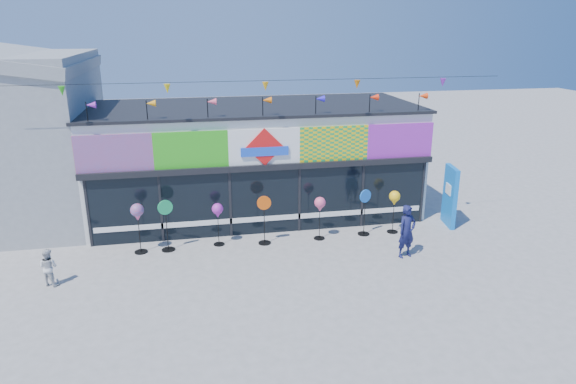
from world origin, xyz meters
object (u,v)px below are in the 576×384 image
object	(u,v)px
spinner_1	(166,224)
child	(48,267)
blue_sign	(450,196)
spinner_4	(320,206)
spinner_2	(218,212)
spinner_3	(264,219)
spinner_5	(365,211)
adult_man	(407,231)
spinner_6	(394,199)
spinner_0	(137,214)

from	to	relation	value
spinner_1	child	world-z (taller)	spinner_1
blue_sign	spinner_4	size ratio (longest dim) A/B	1.46
spinner_1	spinner_4	bearing A→B (deg)	-0.45
spinner_2	spinner_3	bearing A→B (deg)	-7.20
spinner_3	spinner_4	distance (m)	1.92
spinner_1	spinner_3	xyz separation A→B (m)	(3.15, -0.07, -0.02)
spinner_1	spinner_5	world-z (taller)	spinner_1
spinner_2	adult_man	size ratio (longest dim) A/B	0.86
spinner_6	adult_man	bearing A→B (deg)	-100.74
spinner_5	child	distance (m)	10.00
spinner_2	spinner_1	bearing A→B (deg)	-175.82
spinner_5	spinner_6	world-z (taller)	spinner_5
spinner_3	child	world-z (taller)	spinner_3
spinner_0	spinner_4	xyz separation A→B (m)	(5.90, -0.03, -0.12)
spinner_3	spinner_5	bearing A→B (deg)	1.67
spinner_5	child	world-z (taller)	spinner_5
spinner_4	child	bearing A→B (deg)	-168.29
blue_sign	spinner_0	bearing A→B (deg)	-169.40
spinner_3	spinner_4	size ratio (longest dim) A/B	1.11
spinner_2	adult_man	xyz separation A→B (m)	(5.70, -2.05, -0.31)
spinner_1	adult_man	world-z (taller)	spinner_1
blue_sign	spinner_5	distance (m)	3.33
spinner_1	child	size ratio (longest dim) A/B	1.57
adult_man	child	xyz separation A→B (m)	(-10.52, 0.19, -0.30)
blue_sign	spinner_2	world-z (taller)	blue_sign
spinner_5	blue_sign	bearing A→B (deg)	5.00
blue_sign	spinner_6	xyz separation A→B (m)	(-2.25, -0.30, 0.12)
blue_sign	spinner_1	world-z (taller)	blue_sign
spinner_1	child	distance (m)	3.65
spinner_3	spinner_6	world-z (taller)	spinner_3
adult_man	spinner_2	bearing A→B (deg)	144.00
child	spinner_2	bearing A→B (deg)	-133.47
spinner_1	spinner_5	distance (m)	6.65
blue_sign	spinner_2	xyz separation A→B (m)	(-8.32, -0.20, 0.06)
spinner_0	child	xyz separation A→B (m)	(-2.33, -1.74, -0.78)
spinner_1	spinner_2	xyz separation A→B (m)	(1.64, 0.12, 0.26)
spinner_3	spinner_6	xyz separation A→B (m)	(4.57, 0.10, 0.34)
spinner_1	spinner_5	size ratio (longest dim) A/B	1.04
spinner_0	spinner_6	bearing A→B (deg)	0.20
spinner_6	spinner_5	bearing A→B (deg)	179.62
spinner_6	adult_man	distance (m)	2.03
spinner_5	child	xyz separation A→B (m)	(-9.84, -1.78, -0.32)
spinner_1	blue_sign	bearing A→B (deg)	1.85
spinner_6	spinner_4	bearing A→B (deg)	-178.62
blue_sign	adult_man	world-z (taller)	blue_sign
spinner_2	spinner_6	bearing A→B (deg)	-0.89
spinner_6	spinner_3	bearing A→B (deg)	-178.80
spinner_3	adult_man	size ratio (longest dim) A/B	0.98
spinner_0	spinner_6	world-z (taller)	spinner_0
spinner_1	spinner_3	world-z (taller)	spinner_1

